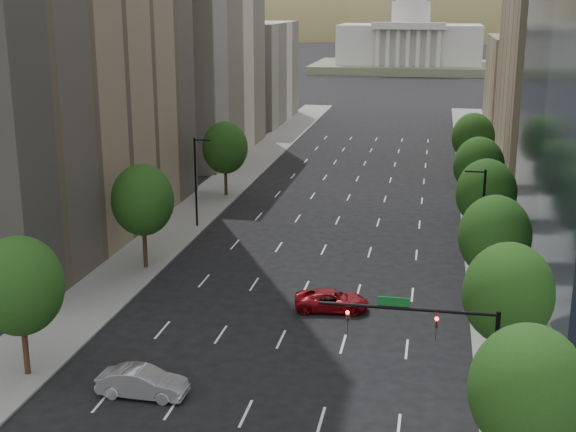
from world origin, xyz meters
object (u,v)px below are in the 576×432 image
Objects in this scene: car_red_far at (332,301)px; traffic_signal at (446,342)px; capitol at (410,44)px; car_silver at (142,382)px.

traffic_signal is at bearing -160.46° from car_red_far.
traffic_signal reaches higher than car_red_far.
traffic_signal is 219.99m from capitol.
capitol is 11.13× the size of car_red_far.
capitol is at bearing -6.38° from car_red_far.
capitol reaches higher than car_red_far.
car_silver is at bearing 177.04° from traffic_signal.
car_silver is 0.96× the size of car_red_far.
car_red_far is (-7.90, 15.74, -4.42)m from traffic_signal.
car_silver is 17.32m from car_red_far.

